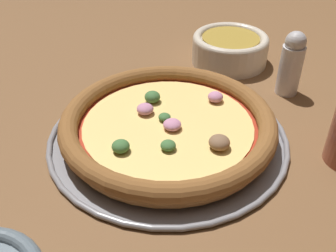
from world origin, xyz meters
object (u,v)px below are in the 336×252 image
at_px(pizza_tray, 168,136).
at_px(bowl_near, 230,47).
at_px(pizza, 168,124).
at_px(pepper_shaker, 291,63).

relative_size(pizza_tray, bowl_near, 2.40).
relative_size(pizza, pepper_shaker, 2.78).
xyz_separation_m(pizza, pepper_shaker, (0.26, 0.02, 0.03)).
xyz_separation_m(pizza_tray, pepper_shaker, (0.26, 0.02, 0.06)).
bearing_deg(bowl_near, pepper_shaker, -81.32).
relative_size(pizza, bowl_near, 2.13).
bearing_deg(pepper_shaker, bowl_near, 98.68).
distance_m(pizza_tray, bowl_near, 0.30).
bearing_deg(pizza, bowl_near, 36.35).
distance_m(pizza, pepper_shaker, 0.27).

